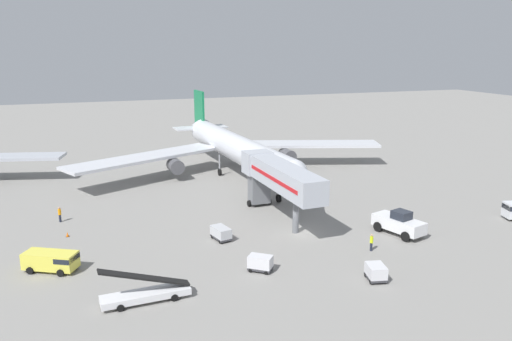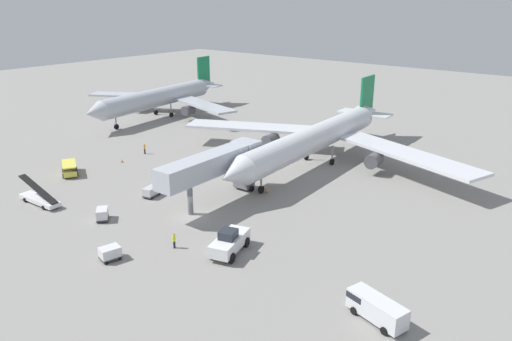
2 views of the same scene
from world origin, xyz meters
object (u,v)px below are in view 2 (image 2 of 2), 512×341
(service_van_outer_right, at_px, (69,168))
(baggage_cart_mid_center, at_px, (110,253))
(airplane_background, at_px, (161,97))
(pushback_tug, at_px, (229,242))
(airplane_at_gate, at_px, (319,137))
(baggage_cart_near_right, at_px, (152,191))
(jet_bridge, at_px, (217,164))
(ground_crew_worker_midground, at_px, (145,148))
(baggage_cart_outer_left, at_px, (102,214))
(service_van_mid_right, at_px, (375,307))
(safety_cone_alpha, at_px, (266,190))
(ground_crew_worker_foreground, at_px, (174,240))
(safety_cone_bravo, at_px, (122,161))
(belt_loader_truck, at_px, (39,198))

(service_van_outer_right, xyz_separation_m, baggage_cart_mid_center, (27.04, -11.70, -0.25))
(airplane_background, bearing_deg, pushback_tug, -34.46)
(airplane_at_gate, relative_size, baggage_cart_mid_center, 23.05)
(baggage_cart_near_right, bearing_deg, airplane_background, 137.79)
(jet_bridge, bearing_deg, ground_crew_worker_midground, 163.30)
(baggage_cart_outer_left, bearing_deg, pushback_tug, 12.10)
(jet_bridge, relative_size, service_van_mid_right, 3.07)
(safety_cone_alpha, relative_size, airplane_background, 0.02)
(ground_crew_worker_foreground, bearing_deg, baggage_cart_outer_left, -176.57)
(airplane_at_gate, xyz_separation_m, ground_crew_worker_midground, (-26.16, -14.84, -3.49))
(airplane_at_gate, xyz_separation_m, baggage_cart_mid_center, (0.44, -40.67, -3.68))
(baggage_cart_outer_left, height_order, safety_cone_bravo, baggage_cart_outer_left)
(belt_loader_truck, bearing_deg, ground_crew_worker_midground, 106.67)
(baggage_cart_near_right, xyz_separation_m, airplane_background, (-36.22, 32.85, 3.69))
(airplane_at_gate, xyz_separation_m, airplane_background, (-46.05, 6.13, 0.01))
(baggage_cart_near_right, distance_m, ground_crew_worker_midground, 20.20)
(baggage_cart_near_right, bearing_deg, ground_crew_worker_midground, 143.95)
(service_van_mid_right, bearing_deg, belt_loader_truck, -173.38)
(service_van_outer_right, distance_m, ground_crew_worker_midground, 14.14)
(pushback_tug, height_order, baggage_cart_near_right, pushback_tug)
(pushback_tug, bearing_deg, airplane_background, 145.54)
(baggage_cart_outer_left, bearing_deg, baggage_cart_mid_center, -30.09)
(baggage_cart_mid_center, xyz_separation_m, ground_crew_worker_foreground, (3.25, 5.94, 0.15))
(airplane_at_gate, relative_size, baggage_cart_near_right, 19.42)
(belt_loader_truck, bearing_deg, jet_bridge, 41.38)
(belt_loader_truck, height_order, baggage_cart_mid_center, belt_loader_truck)
(baggage_cart_near_right, xyz_separation_m, ground_crew_worker_midground, (-16.33, 11.88, 0.19))
(service_van_mid_right, bearing_deg, airplane_background, 151.94)
(jet_bridge, distance_m, service_van_mid_right, 30.09)
(baggage_cart_mid_center, distance_m, baggage_cart_outer_left, 10.38)
(pushback_tug, bearing_deg, service_van_mid_right, -2.61)
(baggage_cart_near_right, distance_m, airplane_background, 49.04)
(service_van_mid_right, xyz_separation_m, airplane_background, (-72.43, 38.61, 3.29))
(baggage_cart_near_right, distance_m, ground_crew_worker_foreground, 15.72)
(pushback_tug, bearing_deg, service_van_outer_right, 175.64)
(pushback_tug, xyz_separation_m, airplane_background, (-55.11, 37.82, 3.21))
(jet_bridge, xyz_separation_m, service_van_mid_right, (27.99, -10.27, -4.04))
(baggage_cart_outer_left, xyz_separation_m, baggage_cart_near_right, (-1.29, 8.74, -0.03))
(belt_loader_truck, distance_m, service_van_outer_right, 11.45)
(belt_loader_truck, bearing_deg, baggage_cart_outer_left, 12.17)
(ground_crew_worker_midground, relative_size, airplane_background, 0.04)
(pushback_tug, bearing_deg, ground_crew_worker_foreground, -150.47)
(airplane_at_gate, height_order, belt_loader_truck, airplane_at_gate)
(jet_bridge, relative_size, baggage_cart_mid_center, 7.59)
(ground_crew_worker_foreground, xyz_separation_m, safety_cone_alpha, (-2.23, 19.12, -0.59))
(baggage_cart_outer_left, distance_m, safety_cone_bravo, 22.70)
(jet_bridge, height_order, ground_crew_worker_foreground, jet_bridge)
(airplane_background, bearing_deg, safety_cone_alpha, -24.59)
(belt_loader_truck, distance_m, baggage_cart_outer_left, 10.99)
(airplane_background, bearing_deg, service_van_mid_right, -28.06)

